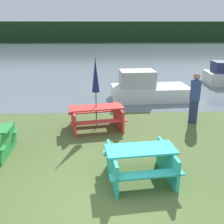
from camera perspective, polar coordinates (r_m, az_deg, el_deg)
name	(u,v)px	position (r m, az deg, el deg)	size (l,w,h in m)	color
ground_plane	(106,207)	(5.56, -1.33, -19.96)	(60.00, 60.00, 0.00)	#516633
water	(103,52)	(35.38, -2.03, 12.93)	(60.00, 50.00, 0.00)	slate
far_treeline	(102,32)	(55.23, -2.10, 17.03)	(80.00, 1.60, 4.00)	#193319
picnic_table_teal	(140,161)	(6.19, 6.17, -10.50)	(1.75, 1.56, 0.79)	#33B7A8
picnic_table_red	(96,115)	(9.06, -3.44, -0.72)	(2.08, 1.70, 0.79)	red
umbrella_navy	(96,76)	(8.71, -3.61, 7.84)	(0.25, 0.25, 2.44)	brown
boat	(146,89)	(12.72, 7.52, 4.99)	(3.76, 2.00, 1.42)	silver
person	(195,98)	(9.95, 17.55, 2.88)	(0.37, 0.37, 1.84)	#283351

